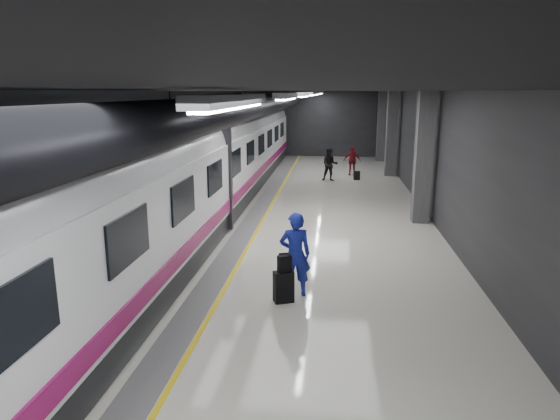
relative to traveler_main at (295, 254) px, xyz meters
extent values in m
plane|color=beige|center=(-0.70, 4.97, -0.96)|extent=(40.00, 40.00, 0.00)
cube|color=black|center=(-0.70, 4.97, 3.54)|extent=(10.00, 40.00, 0.02)
cube|color=#28282B|center=(-0.70, 24.97, 1.29)|extent=(10.00, 0.02, 4.50)
cube|color=#28282B|center=(-5.70, 4.97, 1.29)|extent=(0.02, 40.00, 4.50)
cube|color=#28282B|center=(4.30, 4.97, 1.29)|extent=(0.02, 40.00, 4.50)
cube|color=slate|center=(-2.05, 4.97, -0.95)|extent=(0.65, 39.80, 0.01)
cube|color=yellow|center=(-1.65, 4.97, -0.95)|extent=(0.10, 39.80, 0.01)
cylinder|color=black|center=(-2.00, 4.97, 2.99)|extent=(0.80, 38.00, 0.80)
cube|color=silver|center=(-0.10, -6.03, 3.44)|extent=(0.22, 2.60, 0.10)
cube|color=silver|center=(-0.10, -1.03, 3.44)|extent=(0.22, 2.60, 0.10)
cube|color=silver|center=(-0.10, 3.97, 3.44)|extent=(0.22, 2.60, 0.10)
cube|color=silver|center=(-0.10, 8.97, 3.44)|extent=(0.22, 2.60, 0.10)
cube|color=silver|center=(-0.10, 13.97, 3.44)|extent=(0.22, 2.60, 0.10)
cube|color=silver|center=(-0.10, 18.97, 3.44)|extent=(0.22, 2.60, 0.10)
cube|color=silver|center=(-0.10, 22.97, 3.44)|extent=(0.22, 2.60, 0.10)
cube|color=#515154|center=(3.85, 6.97, 1.29)|extent=(0.55, 0.55, 4.50)
cube|color=#515154|center=(3.85, 16.97, 1.29)|extent=(0.55, 0.55, 4.50)
cube|color=#515154|center=(3.85, 22.97, 1.29)|extent=(0.55, 0.55, 4.50)
cube|color=black|center=(-3.95, 4.97, -0.61)|extent=(2.80, 38.00, 0.60)
cube|color=white|center=(-3.95, 4.97, 0.79)|extent=(2.90, 38.00, 2.20)
cylinder|color=white|center=(-3.95, 4.97, 1.74)|extent=(2.80, 38.00, 2.80)
cube|color=#880C50|center=(-2.48, 4.97, -0.01)|extent=(0.04, 38.00, 0.35)
cube|color=black|center=(-3.95, 4.97, 1.04)|extent=(3.05, 0.25, 3.80)
cube|color=black|center=(-2.48, -6.03, 1.19)|extent=(0.05, 1.60, 0.85)
cube|color=black|center=(-2.48, -3.03, 1.19)|extent=(0.05, 1.60, 0.85)
cube|color=black|center=(-2.48, -0.03, 1.19)|extent=(0.05, 1.60, 0.85)
cube|color=black|center=(-2.48, 2.97, 1.19)|extent=(0.05, 1.60, 0.85)
cube|color=black|center=(-2.48, 5.97, 1.19)|extent=(0.05, 1.60, 0.85)
cube|color=black|center=(-2.48, 8.97, 1.19)|extent=(0.05, 1.60, 0.85)
cube|color=black|center=(-2.48, 11.97, 1.19)|extent=(0.05, 1.60, 0.85)
cube|color=black|center=(-2.48, 14.97, 1.19)|extent=(0.05, 1.60, 0.85)
cube|color=black|center=(-2.48, 17.97, 1.19)|extent=(0.05, 1.60, 0.85)
cube|color=black|center=(-2.48, 20.97, 1.19)|extent=(0.05, 1.60, 0.85)
imported|color=blue|center=(0.00, 0.00, 0.00)|extent=(0.78, 0.58, 1.92)
cube|color=black|center=(-0.22, -0.39, -0.62)|extent=(0.49, 0.40, 0.69)
cube|color=black|center=(-0.20, -0.40, -0.09)|extent=(0.32, 0.28, 0.38)
imported|color=black|center=(0.61, 14.93, -0.12)|extent=(0.84, 0.66, 1.69)
imported|color=maroon|center=(1.79, 16.89, -0.17)|extent=(0.96, 0.48, 1.57)
cube|color=black|center=(2.01, 15.37, -0.73)|extent=(0.33, 0.24, 0.46)
camera|label=1|loc=(0.80, -10.47, 3.51)|focal=32.00mm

